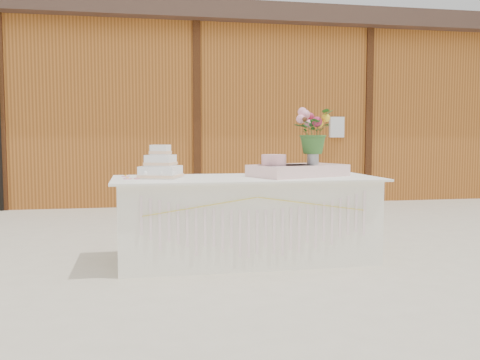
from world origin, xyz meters
name	(u,v)px	position (x,y,z in m)	size (l,w,h in m)	color
ground	(246,260)	(0.00, 0.00, 0.00)	(80.00, 80.00, 0.00)	beige
barn	(185,110)	(-0.01, 5.99, 1.68)	(12.60, 4.60, 3.30)	#AB6223
cake_table	(246,219)	(0.00, 0.00, 0.39)	(2.40, 1.00, 0.77)	white
wedding_cake	(161,167)	(-0.77, 0.03, 0.87)	(0.43, 0.43, 0.30)	white
pink_cake_stand	(274,165)	(0.24, -0.05, 0.89)	(0.29, 0.29, 0.21)	white
satin_runner	(298,170)	(0.49, 0.02, 0.82)	(0.86, 0.50, 0.11)	beige
flower_vase	(313,157)	(0.63, 0.00, 0.95)	(0.11, 0.11, 0.15)	#A9A9AE
bouquet	(313,126)	(0.63, 0.00, 1.23)	(0.37, 0.32, 0.41)	#316227
loose_flowers	(132,177)	(-1.03, 0.10, 0.78)	(0.15, 0.36, 0.02)	pink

